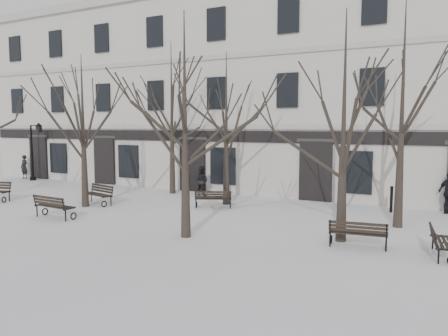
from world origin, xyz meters
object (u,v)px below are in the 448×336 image
Objects in this scene: tree_3 at (344,98)px; bench_4 at (213,198)px; tree_2 at (185,98)px; tree_1 at (83,112)px; lamp_post at (34,147)px; bench_5 at (440,241)px; bench_1 at (53,206)px; bench_2 at (358,233)px; bench_3 at (98,194)px.

tree_3 is 4.29× the size of bench_4.
tree_2 is at bearing 83.39° from bench_4.
tree_2 reaches higher than bench_4.
tree_1 is 4.05× the size of bench_4.
tree_2 is at bearing -25.07° from lamp_post.
bench_4 is (-1.66, 4.85, -4.11)m from tree_2.
tree_2 is 4.35× the size of bench_5.
bench_2 is (11.50, 1.25, -0.04)m from bench_1.
bench_2 is at bearing 13.52° from tree_2.
bench_4 is (4.56, 4.83, -0.06)m from bench_1.
bench_5 is (2.20, 0.20, -0.02)m from bench_2.
tree_2 is at bearing -176.19° from bench_1.
tree_3 reaches higher than bench_4.
lamp_post is at bearing 154.93° from tree_2.
bench_1 is 0.99× the size of bench_3.
bench_1 is (-6.22, 0.02, -4.05)m from tree_2.
bench_4 is (5.34, 2.35, -3.81)m from tree_1.
bench_4 is at bearing 23.73° from tree_1.
bench_3 is 0.49× the size of lamp_post.
tree_3 is 3.82× the size of bench_1.
bench_3 is (-0.68, 3.21, -0.01)m from bench_1.
tree_3 reaches higher than bench_2.
tree_3 reaches higher than tree_1.
bench_3 is 5.48m from bench_4.
tree_3 is (4.65, 1.83, -0.05)m from tree_2.
tree_2 is at bearing 5.91° from bench_2.
lamp_post is at bearing -32.32° from bench_1.
tree_2 is at bearing -19.64° from tree_1.
tree_1 reaches higher than bench_3.
tree_2 is 1.89× the size of lamp_post.
tree_3 is 8.09m from bench_4.
lamp_post reaches higher than bench_3.
tree_3 is 11.72m from bench_1.
bench_3 is at bearing -25.06° from lamp_post.
bench_1 is 1.12× the size of bench_4.
tree_2 reaches higher than bench_5.
tree_1 is 0.93× the size of tree_2.
tree_3 is 1.87× the size of lamp_post.
tree_1 is at bearing -13.33° from bench_2.
bench_3 is at bearing 75.72° from bench_5.
bench_3 is (-6.90, 3.23, -4.06)m from tree_2.
tree_1 is 3.83m from bench_3.
tree_2 is at bearing -9.84° from bench_3.
bench_1 is at bearing -36.30° from lamp_post.
tree_2 is 3.83× the size of bench_3.
tree_2 is at bearing -158.50° from tree_3.
bench_1 is 13.54m from lamp_post.
tree_2 is 18.96m from lamp_post.
bench_1 is 6.64m from bench_4.
bench_1 is 1.08× the size of bench_2.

